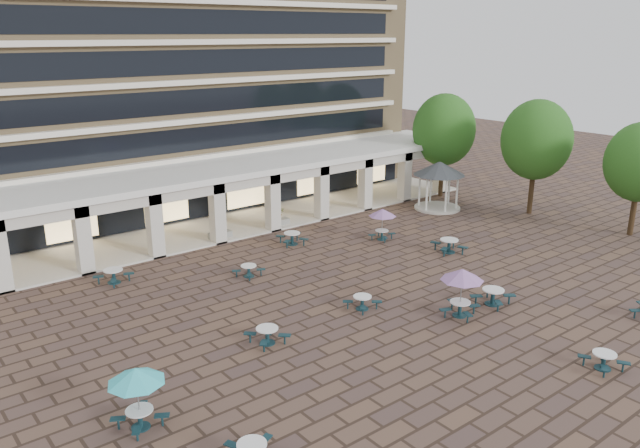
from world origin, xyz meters
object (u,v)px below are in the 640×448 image
at_px(picnic_table_2, 493,295).
at_px(planter_left, 220,233).
at_px(picnic_table_1, 604,359).
at_px(planter_right, 279,218).
at_px(gazebo, 439,174).

relative_size(picnic_table_2, planter_left, 1.34).
xyz_separation_m(picnic_table_1, picnic_table_2, (1.65, 6.59, 0.07)).
bearing_deg(picnic_table_1, planter_right, 102.08).
relative_size(picnic_table_1, planter_left, 1.20).
distance_m(picnic_table_2, planter_right, 17.33).
relative_size(picnic_table_1, picnic_table_2, 0.90).
distance_m(picnic_table_1, gazebo, 23.93).
bearing_deg(gazebo, picnic_table_1, -122.70).
relative_size(gazebo, planter_right, 2.60).
height_order(picnic_table_2, gazebo, gazebo).
distance_m(gazebo, planter_left, 17.28).
bearing_deg(planter_right, gazebo, -17.73).
height_order(picnic_table_1, planter_right, planter_right).
xyz_separation_m(picnic_table_1, planter_right, (0.81, 23.90, 0.15)).
distance_m(picnic_table_1, planter_right, 23.91).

